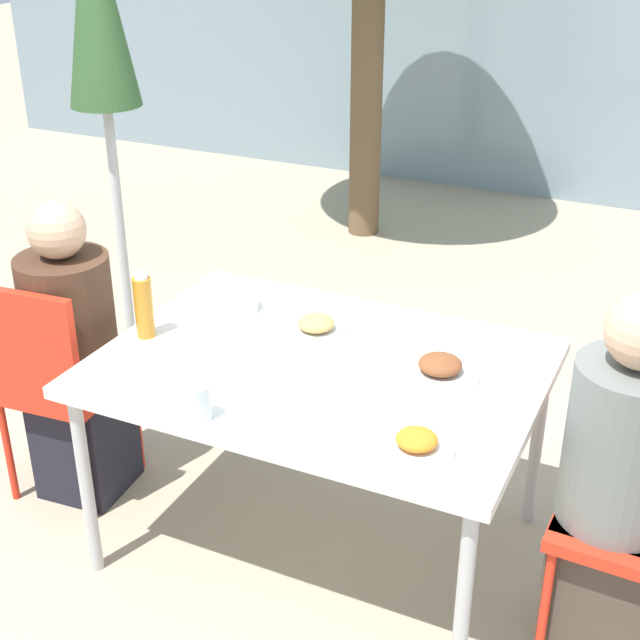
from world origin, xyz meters
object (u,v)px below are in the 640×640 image
at_px(person_right, 616,491).
at_px(bottle, 144,306).
at_px(chair_left, 50,374).
at_px(chair_right, 638,489).
at_px(salad_bowl, 236,302).
at_px(closed_umbrella, 99,34).
at_px(drinking_cup, 200,402).
at_px(person_left, 75,362).

height_order(person_right, bottle, person_right).
xyz_separation_m(chair_left, chair_right, (1.98, 0.20, 0.00)).
bearing_deg(salad_bowl, chair_right, -7.45).
height_order(person_right, closed_umbrella, closed_umbrella).
relative_size(drinking_cup, salad_bowl, 0.69).
bearing_deg(chair_right, bottle, 6.66).
relative_size(chair_left, chair_right, 1.00).
distance_m(chair_right, person_right, 0.10).
bearing_deg(bottle, closed_umbrella, 131.08).
bearing_deg(drinking_cup, chair_right, 22.39).
distance_m(closed_umbrella, salad_bowl, 1.34).
height_order(chair_left, person_left, person_left).
xyz_separation_m(person_right, salad_bowl, (-1.38, 0.26, 0.20)).
distance_m(closed_umbrella, bottle, 1.36).
bearing_deg(closed_umbrella, salad_bowl, -31.42).
xyz_separation_m(bottle, salad_bowl, (0.17, 0.31, -0.08)).
distance_m(chair_right, closed_umbrella, 2.68).
relative_size(person_right, closed_umbrella, 0.55).
distance_m(person_left, chair_right, 1.94).
relative_size(chair_left, person_right, 0.76).
bearing_deg(drinking_cup, person_left, 154.70).
xyz_separation_m(person_left, chair_right, (1.94, 0.11, -0.02)).
distance_m(bottle, salad_bowl, 0.36).
bearing_deg(bottle, chair_left, -168.87).
bearing_deg(closed_umbrella, person_right, -19.88).
bearing_deg(person_right, chair_left, 5.85).
distance_m(closed_umbrella, drinking_cup, 1.88).
relative_size(chair_left, salad_bowl, 5.66).
xyz_separation_m(chair_left, person_right, (1.93, 0.12, 0.03)).
xyz_separation_m(chair_right, salad_bowl, (-1.43, 0.19, 0.23)).
height_order(chair_right, salad_bowl, chair_right).
height_order(person_right, salad_bowl, person_right).
relative_size(person_right, drinking_cup, 10.77).
relative_size(chair_left, person_left, 0.77).
height_order(bottle, salad_bowl, bottle).
height_order(chair_right, drinking_cup, chair_right).
relative_size(chair_right, bottle, 3.90).
relative_size(person_left, person_right, 0.98).
relative_size(chair_right, drinking_cup, 8.21).
height_order(person_left, salad_bowl, person_left).
bearing_deg(closed_umbrella, chair_right, -17.77).
height_order(chair_right, person_right, person_right).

